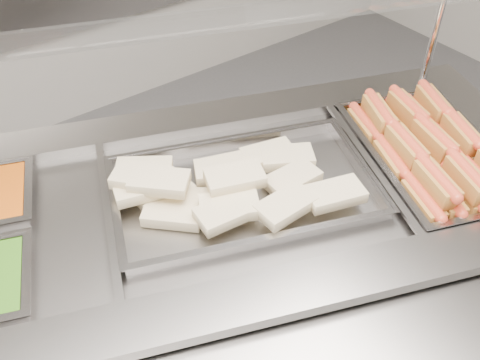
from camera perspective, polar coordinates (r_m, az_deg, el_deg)
steam_counter at (r=1.92m, az=-1.60°, el=-11.80°), size 2.24×1.57×0.98m
sneeze_guard at (r=1.52m, az=-4.60°, el=16.11°), size 1.80×0.93×0.48m
pan_hotdogs at (r=1.82m, az=19.40°, el=1.94°), size 0.56×0.69×0.11m
pan_wraps at (r=1.58m, az=0.38°, el=-1.37°), size 0.85×0.67×0.08m
hotdogs_in_buns at (r=1.78m, az=19.62°, el=3.07°), size 0.47×0.64×0.13m
tortilla_wraps at (r=1.55m, az=-2.19°, el=-0.51°), size 0.63×0.56×0.10m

